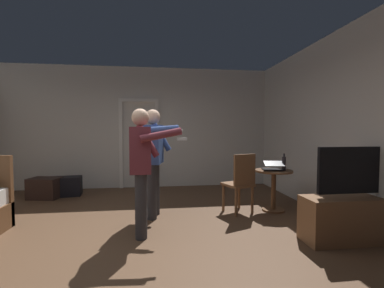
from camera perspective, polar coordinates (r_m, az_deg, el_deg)
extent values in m
plane|color=brown|center=(3.49, -16.09, -20.24)|extent=(7.00, 7.00, 0.00)
cube|color=beige|center=(6.41, -11.93, 3.54)|extent=(6.61, 0.12, 2.88)
cube|color=beige|center=(4.19, 33.50, 3.48)|extent=(0.12, 6.55, 2.88)
cube|color=white|center=(6.38, -15.36, -0.25)|extent=(0.08, 0.08, 2.05)
cube|color=white|center=(6.31, -7.70, -0.20)|extent=(0.08, 0.08, 2.05)
cube|color=white|center=(6.36, -11.65, 9.40)|extent=(0.93, 0.08, 0.08)
cube|color=brown|center=(3.88, 31.90, -13.81)|extent=(1.25, 0.40, 0.55)
cube|color=black|center=(3.74, 32.35, -4.85)|extent=(0.98, 0.05, 0.57)
cube|color=slate|center=(3.76, 32.06, -4.80)|extent=(0.92, 0.01, 0.51)
cylinder|color=brown|center=(4.70, 17.50, -9.88)|extent=(0.08, 0.08, 0.67)
cylinder|color=brown|center=(4.78, 17.44, -13.63)|extent=(0.37, 0.37, 0.03)
cylinder|color=brown|center=(4.63, 17.57, -5.66)|extent=(0.62, 0.62, 0.03)
cube|color=black|center=(4.62, 17.24, -5.35)|extent=(0.36, 0.28, 0.02)
cube|color=black|center=(4.49, 17.62, -4.15)|extent=(0.35, 0.25, 0.08)
cube|color=navy|center=(4.49, 17.60, -4.14)|extent=(0.32, 0.22, 0.06)
cylinder|color=#30292F|center=(4.61, 19.60, -4.11)|extent=(0.06, 0.06, 0.23)
cylinder|color=#30292F|center=(4.59, 19.63, -2.32)|extent=(0.03, 0.03, 0.06)
cylinder|color=brown|center=(4.73, 10.33, -11.08)|extent=(0.04, 0.04, 0.45)
cylinder|color=brown|center=(4.53, 6.92, -11.69)|extent=(0.04, 0.04, 0.45)
cylinder|color=brown|center=(4.48, 13.14, -11.91)|extent=(0.04, 0.04, 0.45)
cylinder|color=brown|center=(4.27, 9.66, -12.63)|extent=(0.04, 0.04, 0.45)
cube|color=brown|center=(4.44, 10.04, -8.76)|extent=(0.54, 0.54, 0.04)
cube|color=brown|center=(4.27, 11.52, -5.57)|extent=(0.41, 0.19, 0.50)
cylinder|color=#333338|center=(3.64, -11.07, -12.27)|extent=(0.15, 0.15, 0.83)
cylinder|color=#333338|center=(3.41, -11.17, -13.32)|extent=(0.15, 0.15, 0.83)
cube|color=brown|center=(3.41, -11.24, -1.25)|extent=(0.28, 0.44, 0.59)
sphere|color=#D8AD8C|center=(3.40, -11.31, 5.77)|extent=(0.22, 0.22, 0.22)
cylinder|color=brown|center=(3.64, -9.74, 0.69)|extent=(0.33, 0.10, 0.48)
cylinder|color=brown|center=(3.16, -6.82, 1.99)|extent=(0.51, 0.11, 0.18)
cube|color=white|center=(3.16, -2.22, 1.12)|extent=(0.12, 0.04, 0.04)
cylinder|color=#333338|center=(4.32, -8.17, -9.66)|extent=(0.15, 0.15, 0.85)
cylinder|color=#333338|center=(4.09, -8.87, -10.38)|extent=(0.15, 0.15, 0.85)
cube|color=#334C8C|center=(4.11, -8.58, -0.05)|extent=(0.34, 0.47, 0.60)
sphere|color=#D8AD8C|center=(4.11, -8.63, 5.94)|extent=(0.23, 0.23, 0.23)
cylinder|color=#334C8C|center=(4.32, -6.76, 1.57)|extent=(0.34, 0.15, 0.49)
cylinder|color=#334C8C|center=(3.82, -6.18, 3.30)|extent=(0.45, 0.17, 0.12)
cube|color=white|center=(3.77, -2.98, 3.08)|extent=(0.12, 0.06, 0.04)
cube|color=black|center=(6.10, -26.17, -8.38)|extent=(0.67, 0.41, 0.40)
cube|color=black|center=(6.07, -29.66, -8.44)|extent=(0.65, 0.49, 0.42)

